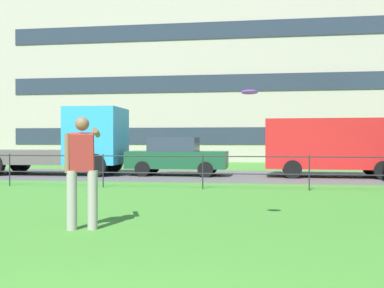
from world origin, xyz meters
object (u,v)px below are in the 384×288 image
(person_thrower, at_px, (82,169))
(flatbed_truck_right, at_px, (63,145))
(car_dark_green_left, at_px, (177,156))
(apartment_building_background, at_px, (207,72))
(frisbee, at_px, (250,92))
(panel_van_far_left, at_px, (331,144))

(person_thrower, height_order, flatbed_truck_right, flatbed_truck_right)
(car_dark_green_left, bearing_deg, apartment_building_background, 92.69)
(flatbed_truck_right, relative_size, car_dark_green_left, 1.83)
(flatbed_truck_right, bearing_deg, frisbee, -52.56)
(flatbed_truck_right, height_order, apartment_building_background, apartment_building_background)
(frisbee, xyz_separation_m, flatbed_truck_right, (-7.87, 10.28, -0.98))
(panel_van_far_left, xyz_separation_m, apartment_building_background, (-6.97, 19.08, 5.84))
(car_dark_green_left, relative_size, apartment_building_background, 0.13)
(panel_van_far_left, bearing_deg, flatbed_truck_right, -178.54)
(person_thrower, distance_m, flatbed_truck_right, 12.12)
(car_dark_green_left, relative_size, panel_van_far_left, 0.80)
(flatbed_truck_right, xyz_separation_m, apartment_building_background, (3.88, 19.36, 5.90))
(person_thrower, relative_size, flatbed_truck_right, 0.24)
(person_thrower, distance_m, apartment_building_background, 30.92)
(frisbee, distance_m, panel_van_far_left, 11.01)
(person_thrower, height_order, panel_van_far_left, panel_van_far_left)
(person_thrower, relative_size, panel_van_far_left, 0.35)
(car_dark_green_left, bearing_deg, flatbed_truck_right, -177.46)
(panel_van_far_left, height_order, apartment_building_background, apartment_building_background)
(frisbee, bearing_deg, flatbed_truck_right, 127.44)
(frisbee, relative_size, panel_van_far_left, 0.06)
(frisbee, height_order, flatbed_truck_right, flatbed_truck_right)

